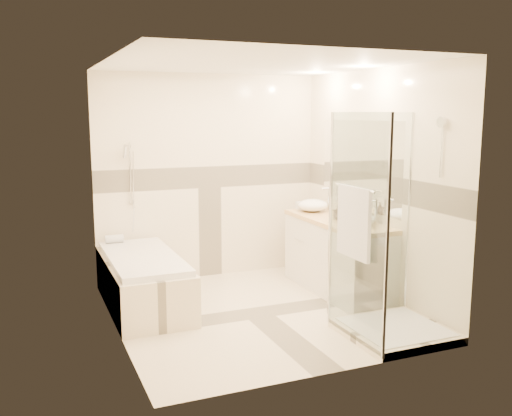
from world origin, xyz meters
name	(u,v)px	position (x,y,z in m)	size (l,w,h in m)	color
room	(261,191)	(0.06, 0.01, 1.26)	(2.82, 3.02, 2.52)	beige
bathtub	(143,278)	(-1.02, 0.65, 0.31)	(0.75, 1.70, 0.56)	beige
vanity	(337,256)	(1.12, 0.30, 0.43)	(0.58, 1.62, 0.85)	white
shower_enclosure	(381,282)	(0.83, -0.97, 0.51)	(0.96, 0.93, 2.04)	beige
vessel_sink_near	(313,205)	(1.10, 0.87, 0.92)	(0.37, 0.37, 0.15)	white
vessel_sink_far	(358,219)	(1.10, -0.13, 0.93)	(0.38, 0.38, 0.15)	white
faucet_near	(328,197)	(1.32, 0.87, 1.02)	(0.12, 0.03, 0.29)	silver
faucet_far	(375,210)	(1.32, -0.13, 1.01)	(0.11, 0.03, 0.27)	silver
amenity_bottle_a	(337,212)	(1.10, 0.29, 0.93)	(0.07, 0.07, 0.16)	black
amenity_bottle_b	(338,214)	(1.10, 0.27, 0.92)	(0.11, 0.11, 0.14)	black
folded_towels	(307,206)	(1.10, 1.01, 0.89)	(0.16, 0.27, 0.09)	silver
rolled_towel	(114,239)	(-1.21, 1.34, 0.61)	(0.09, 0.09, 0.21)	silver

